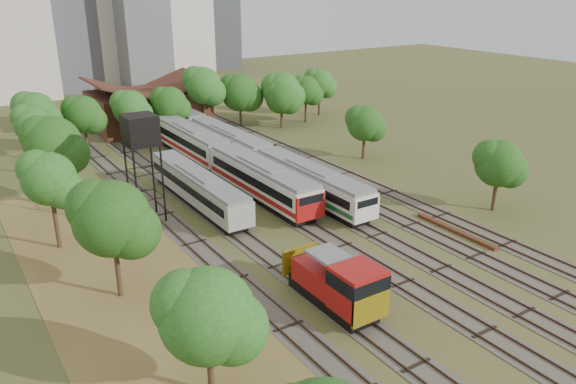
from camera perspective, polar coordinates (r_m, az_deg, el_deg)
ground at (r=41.88m, az=16.65°, el=-10.00°), size 240.00×240.00×0.00m
dry_grass_patch at (r=38.28m, az=-11.78°, el=-12.62°), size 14.00×60.00×0.04m
tracks at (r=58.78m, az=-2.34°, el=0.05°), size 24.60×80.00×0.19m
railcar_red_set at (r=63.43m, az=-6.69°, el=3.36°), size 3.06×34.58×3.78m
railcar_green_set at (r=70.23m, az=-5.94°, el=4.98°), size 2.82×52.08×3.49m
railcar_rear at (r=87.92m, az=-14.81°, el=7.72°), size 3.06×16.08×3.78m
shunter_locomotive at (r=37.74m, az=5.41°, el=-9.43°), size 2.96×8.10×3.88m
old_grey_coach at (r=55.50m, az=-9.17°, el=0.47°), size 2.69×18.00×3.32m
water_tower at (r=50.94m, az=-14.76°, el=5.87°), size 2.85×2.85×9.87m
rail_pile_far at (r=51.58m, az=16.64°, el=-3.79°), size 0.54×8.67×0.28m
maintenance_shed at (r=86.81m, az=-13.95°, el=8.25°), size 16.45×11.55×7.58m
tree_band_left at (r=41.23m, az=-17.81°, el=-2.05°), size 7.62×57.65×8.92m
tree_band_far at (r=81.27m, az=-8.06°, el=9.61°), size 47.82×9.45×9.20m
tree_band_right at (r=69.69m, az=7.23°, el=7.13°), size 4.79×42.77×6.96m
tower_far_right at (r=146.58m, az=-8.17°, el=17.90°), size 12.00×12.00×28.00m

